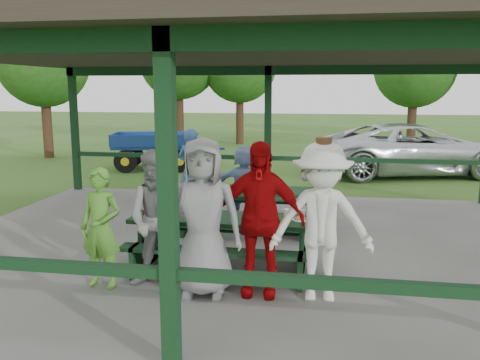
% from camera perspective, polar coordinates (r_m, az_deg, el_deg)
% --- Properties ---
extents(ground, '(90.00, 90.00, 0.00)m').
position_cam_1_polar(ground, '(8.42, 0.09, -7.77)').
color(ground, '#31561B').
rests_on(ground, ground).
extents(concrete_slab, '(10.00, 8.00, 0.10)m').
position_cam_1_polar(concrete_slab, '(8.41, 0.09, -7.44)').
color(concrete_slab, slate).
rests_on(concrete_slab, ground).
extents(pavilion_structure, '(10.60, 8.60, 3.24)m').
position_cam_1_polar(pavilion_structure, '(8.03, 0.09, 14.27)').
color(pavilion_structure, black).
rests_on(pavilion_structure, concrete_slab).
extents(picnic_table_near, '(2.56, 1.39, 0.75)m').
position_cam_1_polar(picnic_table_near, '(7.13, -1.85, -6.31)').
color(picnic_table_near, black).
rests_on(picnic_table_near, concrete_slab).
extents(picnic_table_far, '(2.52, 1.39, 0.75)m').
position_cam_1_polar(picnic_table_far, '(9.02, 1.20, -2.76)').
color(picnic_table_far, black).
rests_on(picnic_table_far, concrete_slab).
extents(table_setting, '(2.31, 0.45, 0.10)m').
position_cam_1_polar(table_setting, '(7.10, -2.10, -3.79)').
color(table_setting, white).
rests_on(table_setting, picnic_table_near).
extents(contestant_green, '(0.61, 0.44, 1.54)m').
position_cam_1_polar(contestant_green, '(6.67, -15.35, -5.23)').
color(contestant_green, '#539A2E').
rests_on(contestant_green, concrete_slab).
extents(contestant_grey_left, '(0.86, 0.67, 1.77)m').
position_cam_1_polar(contestant_grey_left, '(6.44, -8.93, -4.48)').
color(contestant_grey_left, gray).
rests_on(contestant_grey_left, concrete_slab).
extents(contestant_grey_mid, '(1.01, 0.72, 1.94)m').
position_cam_1_polar(contestant_grey_mid, '(6.15, -4.18, -4.23)').
color(contestant_grey_mid, gray).
rests_on(contestant_grey_mid, concrete_slab).
extents(contestant_red, '(1.12, 0.48, 1.90)m').
position_cam_1_polar(contestant_red, '(6.16, 2.10, -4.39)').
color(contestant_red, '#9E0609').
rests_on(contestant_red, concrete_slab).
extents(contestant_white_fedora, '(1.26, 0.77, 1.95)m').
position_cam_1_polar(contestant_white_fedora, '(6.08, 9.14, -4.69)').
color(contestant_white_fedora, white).
rests_on(contestant_white_fedora, concrete_slab).
extents(spectator_lblue, '(1.36, 0.49, 1.45)m').
position_cam_1_polar(spectator_lblue, '(9.71, 0.50, -0.30)').
color(spectator_lblue, '#8399CB').
rests_on(spectator_lblue, concrete_slab).
extents(spectator_blue, '(0.71, 0.55, 1.70)m').
position_cam_1_polar(spectator_blue, '(10.53, -5.45, 1.19)').
color(spectator_blue, '#3B6299').
rests_on(spectator_blue, concrete_slab).
extents(spectator_grey, '(0.83, 0.69, 1.54)m').
position_cam_1_polar(spectator_grey, '(9.77, 8.94, -0.10)').
color(spectator_grey, gray).
rests_on(spectator_grey, concrete_slab).
extents(pickup_truck, '(6.10, 3.91, 1.56)m').
position_cam_1_polar(pickup_truck, '(16.23, 18.88, 3.27)').
color(pickup_truck, silver).
rests_on(pickup_truck, ground).
extents(farm_trailer, '(3.67, 2.04, 1.27)m').
position_cam_1_polar(farm_trailer, '(16.73, -9.48, 3.36)').
color(farm_trailer, navy).
rests_on(farm_trailer, ground).
extents(tree_far_left, '(3.68, 3.68, 5.74)m').
position_cam_1_polar(tree_far_left, '(24.17, -6.89, 13.26)').
color(tree_far_left, '#351F15').
rests_on(tree_far_left, ground).
extents(tree_left, '(3.40, 3.40, 5.31)m').
position_cam_1_polar(tree_left, '(24.02, -0.02, 12.64)').
color(tree_left, '#351F15').
rests_on(tree_left, ground).
extents(tree_mid, '(3.23, 3.23, 5.04)m').
position_cam_1_polar(tree_mid, '(21.83, 19.04, 11.85)').
color(tree_mid, '#351F15').
rests_on(tree_mid, ground).
extents(tree_edge_left, '(3.37, 3.37, 5.26)m').
position_cam_1_polar(tree_edge_left, '(20.53, -21.25, 12.26)').
color(tree_edge_left, '#351F15').
rests_on(tree_edge_left, ground).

